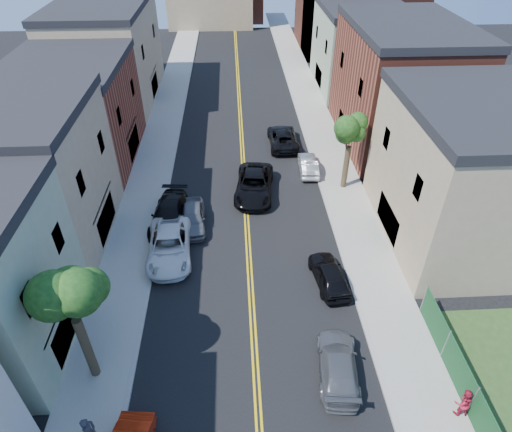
{
  "coord_description": "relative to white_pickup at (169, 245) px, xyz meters",
  "views": [
    {
      "loc": [
        -0.68,
        1.04,
        19.35
      ],
      "look_at": [
        0.57,
        23.94,
        2.0
      ],
      "focal_mm": 30.67,
      "sensor_mm": 36.0,
      "label": 1
    }
  ],
  "objects": [
    {
      "name": "sidewalk_left",
      "position": [
        -2.79,
        17.34,
        -0.75
      ],
      "size": [
        3.2,
        100.0,
        0.15
      ],
      "primitive_type": "cube",
      "color": "gray",
      "rests_on": "ground"
    },
    {
      "name": "sidewalk_right",
      "position": [
        13.01,
        17.34,
        -0.75
      ],
      "size": [
        3.2,
        100.0,
        0.15
      ],
      "primitive_type": "cube",
      "color": "gray",
      "rests_on": "ground"
    },
    {
      "name": "curb_left",
      "position": [
        -1.04,
        17.34,
        -0.75
      ],
      "size": [
        0.3,
        100.0,
        0.15
      ],
      "primitive_type": "cube",
      "color": "gray",
      "rests_on": "ground"
    },
    {
      "name": "curb_right",
      "position": [
        11.26,
        17.34,
        -0.75
      ],
      "size": [
        0.3,
        100.0,
        0.15
      ],
      "primitive_type": "cube",
      "color": "gray",
      "rests_on": "ground"
    },
    {
      "name": "bldg_left_tan_near",
      "position": [
        -8.89,
        2.34,
        3.68
      ],
      "size": [
        9.0,
        10.0,
        9.0
      ],
      "primitive_type": "cube",
      "color": "#998466",
      "rests_on": "ground"
    },
    {
      "name": "bldg_left_brick",
      "position": [
        -8.89,
        13.34,
        3.18
      ],
      "size": [
        9.0,
        12.0,
        8.0
      ],
      "primitive_type": "cube",
      "color": "brown",
      "rests_on": "ground"
    },
    {
      "name": "bldg_left_tan_far",
      "position": [
        -8.89,
        27.34,
        3.93
      ],
      "size": [
        9.0,
        16.0,
        9.5
      ],
      "primitive_type": "cube",
      "color": "#998466",
      "rests_on": "ground"
    },
    {
      "name": "bldg_right_tan",
      "position": [
        19.11,
        1.34,
        3.68
      ],
      "size": [
        9.0,
        12.0,
        9.0
      ],
      "primitive_type": "cube",
      "color": "#998466",
      "rests_on": "ground"
    },
    {
      "name": "bldg_right_brick",
      "position": [
        19.11,
        15.34,
        4.18
      ],
      "size": [
        9.0,
        14.0,
        10.0
      ],
      "primitive_type": "cube",
      "color": "brown",
      "rests_on": "ground"
    },
    {
      "name": "bldg_right_palegrn",
      "position": [
        19.11,
        29.34,
        3.43
      ],
      "size": [
        9.0,
        12.0,
        8.5
      ],
      "primitive_type": "cube",
      "color": "gray",
      "rests_on": "ground"
    },
    {
      "name": "tree_left_mid",
      "position": [
        -2.77,
        -8.65,
        5.76
      ],
      "size": [
        5.2,
        5.2,
        9.29
      ],
      "color": "#36291B",
      "rests_on": "sidewalk_left"
    },
    {
      "name": "tree_right_far",
      "position": [
        13.03,
        7.35,
        4.94
      ],
      "size": [
        4.4,
        4.4,
        8.03
      ],
      "color": "#36291B",
      "rests_on": "sidewalk_right"
    },
    {
      "name": "white_pickup",
      "position": [
        0.0,
        0.0,
        0.0
      ],
      "size": [
        3.06,
        6.05,
        1.64
      ],
      "primitive_type": "imported",
      "rotation": [
        0.0,
        0.0,
        0.06
      ],
      "color": "silver",
      "rests_on": "ground"
    },
    {
      "name": "grey_car_left",
      "position": [
        1.31,
        3.02,
        -0.07
      ],
      "size": [
        2.0,
        4.47,
        1.49
      ],
      "primitive_type": "imported",
      "rotation": [
        0.0,
        0.0,
        0.06
      ],
      "color": "#53555A",
      "rests_on": "ground"
    },
    {
      "name": "black_car_left",
      "position": [
        -0.39,
        3.45,
        -0.03
      ],
      "size": [
        2.71,
        5.64,
        1.59
      ],
      "primitive_type": "imported",
      "rotation": [
        0.0,
        0.0,
        -0.09
      ],
      "color": "black",
      "rests_on": "ground"
    },
    {
      "name": "grey_car_right",
      "position": [
        9.13,
        -9.23,
        -0.14
      ],
      "size": [
        2.45,
        4.86,
        1.35
      ],
      "primitive_type": "imported",
      "rotation": [
        0.0,
        0.0,
        3.02
      ],
      "color": "#4F5156",
      "rests_on": "ground"
    },
    {
      "name": "black_car_right",
      "position": [
        9.86,
        -3.08,
        -0.1
      ],
      "size": [
        2.21,
        4.39,
        1.43
      ],
      "primitive_type": "imported",
      "rotation": [
        0.0,
        0.0,
        3.27
      ],
      "color": "black",
      "rests_on": "ground"
    },
    {
      "name": "silver_car_right",
      "position": [
        10.54,
        9.95,
        -0.15
      ],
      "size": [
        1.56,
        4.1,
        1.33
      ],
      "primitive_type": "imported",
      "rotation": [
        0.0,
        0.0,
        3.1
      ],
      "color": "#ACAFB4",
      "rests_on": "ground"
    },
    {
      "name": "dark_car_right_far",
      "position": [
        8.91,
        14.81,
        -0.06
      ],
      "size": [
        2.63,
        5.55,
        1.53
      ],
      "primitive_type": "imported",
      "rotation": [
        0.0,
        0.0,
        3.16
      ],
      "color": "black",
      "rests_on": "ground"
    },
    {
      "name": "black_suv_lane",
      "position": [
        5.84,
        6.83,
        0.02
      ],
      "size": [
        3.48,
        6.33,
        1.68
      ],
      "primitive_type": "imported",
      "rotation": [
        0.0,
        0.0,
        -0.12
      ],
      "color": "black",
      "rests_on": "ground"
    },
    {
      "name": "pedestrian_right",
      "position": [
        14.21,
        -11.63,
        0.17
      ],
      "size": [
        0.82,
        0.65,
        1.67
      ],
      "primitive_type": "imported",
      "rotation": [
        0.0,
        0.0,
        3.12
      ],
      "color": "#A41931",
      "rests_on": "sidewalk_right"
    }
  ]
}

